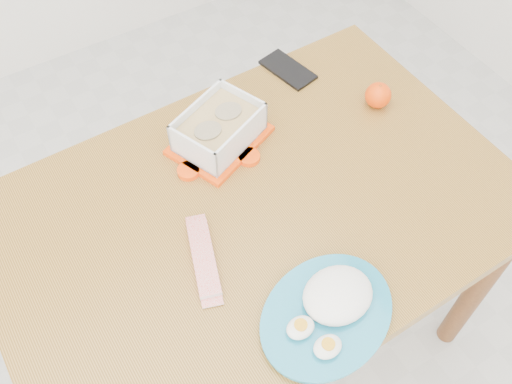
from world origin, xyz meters
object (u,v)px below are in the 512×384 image
smartphone (288,70)px  orange_fruit (378,95)px  dining_table (256,231)px  rice_plate (330,308)px  food_container (219,129)px

smartphone → orange_fruit: bearing=-72.9°
dining_table → smartphone: size_ratio=7.79×
orange_fruit → rice_plate: 0.61m
rice_plate → smartphone: (0.32, 0.64, -0.02)m
dining_table → food_container: food_container is taller
smartphone → food_container: bearing=-167.5°
dining_table → food_container: bearing=82.2°
dining_table → food_container: (0.03, 0.21, 0.15)m
smartphone → dining_table: bearing=-144.0°
dining_table → rice_plate: rice_plate is taller
dining_table → smartphone: smartphone is taller
dining_table → rice_plate: size_ratio=3.33×
rice_plate → smartphone: rice_plate is taller
food_container → rice_plate: food_container is taller
rice_plate → smartphone: size_ratio=2.34×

